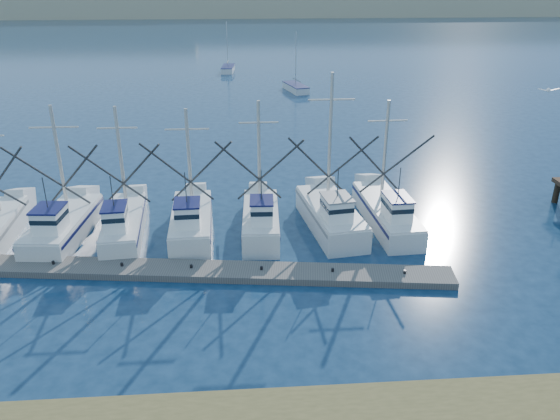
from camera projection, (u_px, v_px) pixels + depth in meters
name	position (u px, v px, depth m)	size (l,w,h in m)	color
ground	(344.00, 338.00, 25.70)	(500.00, 500.00, 0.00)	#0D243D
floating_dock	(192.00, 271.00, 31.01)	(29.53, 1.97, 0.39)	#5A5651
trawler_fleet	(203.00, 221.00, 35.25)	(28.19, 9.08, 10.08)	silver
sailboat_near	(296.00, 88.00, 77.26)	(3.37, 6.18, 8.10)	silver
sailboat_far	(228.00, 69.00, 91.85)	(2.28, 5.50, 8.10)	silver
flying_gull	(548.00, 90.00, 29.29)	(1.20, 0.22, 0.22)	white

